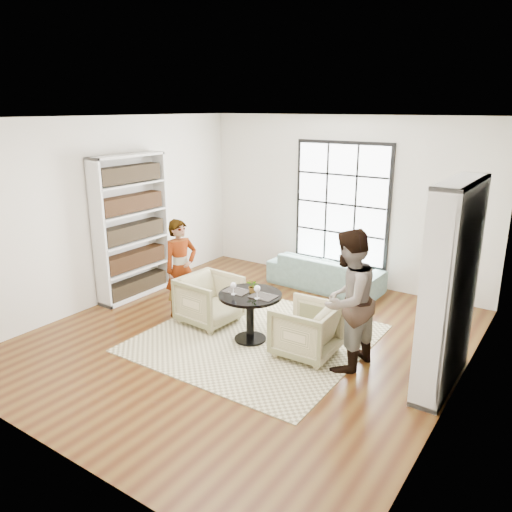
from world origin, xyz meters
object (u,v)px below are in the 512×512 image
Objects in this scene: wine_glass_right at (257,289)px; person_left at (181,268)px; pedestal_table at (250,307)px; armchair_left at (210,300)px; wine_glass_left at (233,286)px; flower_centerpiece at (253,286)px; armchair_right at (306,330)px; sofa at (325,272)px; person_right at (347,301)px.

person_left is at bearing 171.11° from wine_glass_right.
armchair_left is at bearing 169.50° from pedestal_table.
person_left reaches higher than wine_glass_left.
flower_centerpiece is (1.40, -0.10, 0.03)m from person_left.
pedestal_table is 1.11× the size of armchair_right.
armchair_right reaches higher than sofa.
wine_glass_left is at bearing -76.31° from person_right.
person_right reaches higher than flower_centerpiece.
wine_glass_right is 0.96× the size of flower_centerpiece.
armchair_left is at bearing -94.82° from armchair_right.
armchair_right is (0.93, -2.43, 0.06)m from sofa.
wine_glass_right reaches higher than sofa.
person_left is (-0.55, 0.00, 0.39)m from armchair_left.
wine_glass_left is 0.36m from wine_glass_right.
flower_centerpiece is (0.85, -0.10, 0.42)m from armchair_left.
wine_glass_left is (-0.09, -2.63, 0.52)m from sofa.
person_right is at bearing 2.80° from pedestal_table.
pedestal_table is at bearing -96.63° from armchair_left.
person_left reaches higher than armchair_left.
wine_glass_right is at bearing -99.66° from armchair_left.
armchair_left is 0.96m from flower_centerpiece.
pedestal_table is 0.87m from armchair_left.
wine_glass_left is (-1.01, -0.21, 0.46)m from armchair_right.
armchair_right is at bearing -83.94° from person_right.
wine_glass_right reaches higher than pedestal_table.
person_right is at bearing 7.39° from wine_glass_right.
person_right reaches higher than pedestal_table.
armchair_left is 1.04× the size of armchair_right.
flower_centerpiece reaches higher than pedestal_table.
sofa is 2.90m from person_right.
armchair_left is 0.53× the size of person_left.
armchair_left is 1.68m from armchair_right.
pedestal_table is 1.44m from person_right.
person_right is 10.13× the size of wine_glass_left.
wine_glass_right is (1.57, -0.25, 0.07)m from person_left.
sofa is 1.15× the size of person_right.
flower_centerpiece reaches higher than wine_glass_right.
flower_centerpiece is (0.10, -2.43, 0.49)m from sofa.
armchair_right is 4.14× the size of wine_glass_right.
person_left is 8.72× the size of wine_glass_left.
flower_centerpiece is (0.01, 0.06, 0.29)m from pedestal_table.
wine_glass_left is (-0.18, -0.14, 0.31)m from pedestal_table.
person_right reaches higher than armchair_left.
sofa is 10.81× the size of wine_glass_right.
person_left is at bearing -85.78° from person_right.
person_right is at bearing 7.64° from wine_glass_left.
person_left is at bearing 176.07° from flower_centerpiece.
armchair_right is 4.45× the size of wine_glass_left.
person_left reaches higher than pedestal_table.
person_right is at bearing 0.31° from flower_centerpiece.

